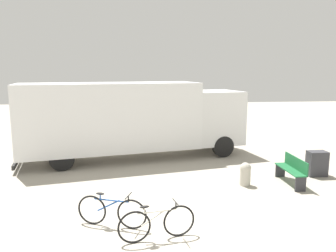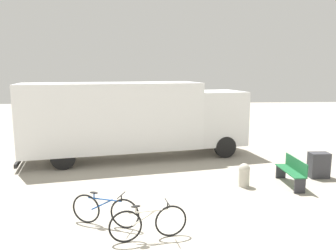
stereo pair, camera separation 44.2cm
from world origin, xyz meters
name	(u,v)px [view 2 (the right image)]	position (x,y,z in m)	size (l,w,h in m)	color
ground_plane	(167,222)	(0.00, 0.00, 0.00)	(60.00, 60.00, 0.00)	#A8A091
delivery_truck	(134,117)	(-1.03, 6.22, 1.78)	(9.69, 4.06, 3.21)	white
park_bench	(292,171)	(4.23, 2.41, 0.50)	(0.40, 1.55, 0.90)	#1E6638
bicycle_near	(105,210)	(-1.50, -0.07, 0.39)	(1.68, 0.67, 0.83)	black
bicycle_middle	(148,223)	(-0.46, -0.79, 0.39)	(1.74, 0.50, 0.83)	black
bollard_near_bench	(244,174)	(2.64, 2.41, 0.41)	(0.36, 0.36, 0.77)	#B2AD9E
utility_box	(319,165)	(5.51, 3.13, 0.44)	(0.66, 0.42, 0.89)	#38383D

